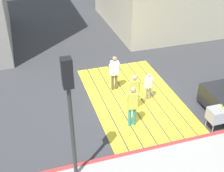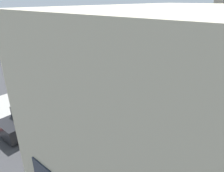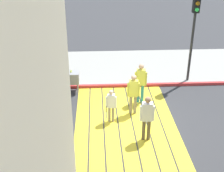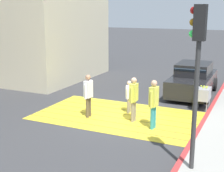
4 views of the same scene
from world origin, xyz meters
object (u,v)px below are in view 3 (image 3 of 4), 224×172
pedestrian_adult_side (141,81)px  traffic_light_corner (195,21)px  tennis_ball_cart (70,78)px  pedestrian_child_with_racket (111,104)px  car_parked_near_curb (12,87)px  pedestrian_adult_lead (147,115)px  pedestrian_adult_trailing (133,92)px

pedestrian_adult_side → traffic_light_corner: bearing=125.6°
tennis_ball_cart → pedestrian_child_with_racket: pedestrian_child_with_racket is taller
car_parked_near_curb → pedestrian_adult_lead: (2.97, 5.24, 0.25)m
pedestrian_adult_side → pedestrian_child_with_racket: size_ratio=1.31×
traffic_light_corner → pedestrian_child_with_racket: bearing=-49.7°
car_parked_near_curb → traffic_light_corner: (-1.58, 8.00, 2.30)m
pedestrian_adult_side → pedestrian_child_with_racket: (1.45, -1.32, -0.26)m
car_parked_near_curb → pedestrian_adult_side: 5.41m
car_parked_near_curb → tennis_ball_cart: car_parked_near_curb is taller
tennis_ball_cart → car_parked_near_curb: bearing=-69.2°
pedestrian_adult_lead → pedestrian_adult_side: size_ratio=0.96×
car_parked_near_curb → pedestrian_adult_side: bearing=87.0°
traffic_light_corner → pedestrian_child_with_racket: size_ratio=3.14×
pedestrian_adult_lead → pedestrian_adult_side: pedestrian_adult_side is taller
tennis_ball_cart → pedestrian_child_with_racket: bearing=33.0°
traffic_light_corner → tennis_ball_cart: traffic_light_corner is taller
tennis_ball_cart → pedestrian_adult_lead: 4.83m
traffic_light_corner → pedestrian_adult_lead: 5.70m
traffic_light_corner → tennis_ball_cart: 6.14m
pedestrian_adult_trailing → pedestrian_child_with_racket: size_ratio=1.26×
car_parked_near_curb → tennis_ball_cart: (-0.90, 2.37, -0.04)m
pedestrian_adult_trailing → traffic_light_corner: bearing=132.6°
pedestrian_adult_side → car_parked_near_curb: bearing=-93.0°
tennis_ball_cart → pedestrian_adult_lead: pedestrian_adult_lead is taller
traffic_light_corner → pedestrian_child_with_racket: traffic_light_corner is taller
tennis_ball_cart → pedestrian_adult_lead: bearing=36.6°
tennis_ball_cart → pedestrian_child_with_racket: (2.64, 1.71, 0.07)m
pedestrian_child_with_racket → tennis_ball_cart: bearing=-147.0°
pedestrian_adult_lead → pedestrian_adult_trailing: bearing=-171.9°
tennis_ball_cart → pedestrian_adult_trailing: 3.36m
pedestrian_adult_lead → car_parked_near_curb: bearing=-119.5°
pedestrian_adult_lead → pedestrian_adult_trailing: (-1.78, -0.25, 0.00)m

